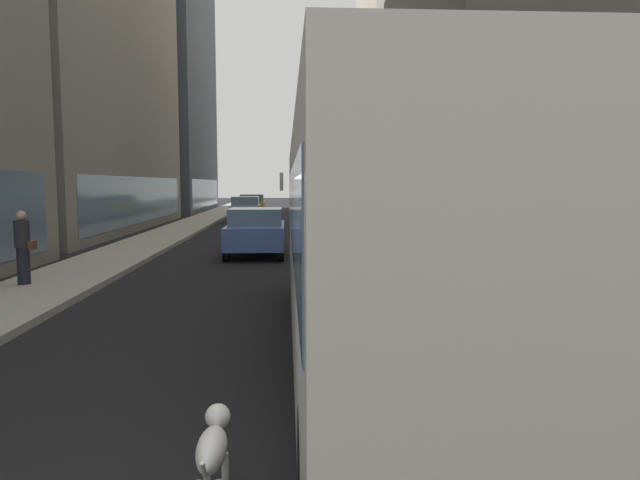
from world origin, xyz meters
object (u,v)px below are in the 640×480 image
(car_silver_sedan, at_px, (246,209))
(dalmatian_dog, at_px, (213,447))
(car_blue_hatchback, at_px, (256,231))
(car_white_van, at_px, (329,207))
(car_yellow_taxi, at_px, (252,205))
(pedestrian_with_handbag, at_px, (23,247))
(car_red_coupe, at_px, (320,202))
(transit_bus, at_px, (385,234))

(car_silver_sedan, height_order, dalmatian_dog, car_silver_sedan)
(car_blue_hatchback, bearing_deg, car_white_van, 78.54)
(car_blue_hatchback, relative_size, car_yellow_taxi, 1.06)
(car_blue_hatchback, bearing_deg, dalmatian_dog, -88.16)
(dalmatian_dog, relative_size, pedestrian_with_handbag, 0.57)
(car_silver_sedan, height_order, car_yellow_taxi, same)
(car_red_coupe, bearing_deg, car_white_van, -90.00)
(transit_bus, bearing_deg, car_white_van, 87.12)
(car_white_van, height_order, car_blue_hatchback, same)
(car_silver_sedan, xyz_separation_m, pedestrian_with_handbag, (-3.39, -23.85, 0.19))
(car_white_van, xyz_separation_m, car_yellow_taxi, (-5.60, 5.15, -0.00))
(car_white_van, height_order, car_silver_sedan, same)
(car_white_van, distance_m, pedestrian_with_handbag, 27.56)
(car_white_van, relative_size, pedestrian_with_handbag, 2.57)
(dalmatian_dog, xyz_separation_m, pedestrian_with_handbag, (-5.49, 9.33, 0.50))
(car_white_van, height_order, pedestrian_with_handbag, pedestrian_with_handbag)
(car_white_van, relative_size, car_blue_hatchback, 1.03)
(car_red_coupe, bearing_deg, car_yellow_taxi, -133.65)
(car_silver_sedan, bearing_deg, car_white_van, 21.45)
(car_blue_hatchback, bearing_deg, car_silver_sedan, 95.21)
(car_white_van, relative_size, car_silver_sedan, 1.05)
(car_blue_hatchback, xyz_separation_m, dalmatian_dog, (0.50, -15.65, -0.31))
(car_red_coupe, xyz_separation_m, pedestrian_with_handbag, (-8.99, -37.07, 0.19))
(car_white_van, xyz_separation_m, dalmatian_dog, (-3.50, -35.38, -0.31))
(transit_bus, relative_size, pedestrian_with_handbag, 6.82)
(car_yellow_taxi, height_order, pedestrian_with_handbag, pedestrian_with_handbag)
(car_red_coupe, distance_m, pedestrian_with_handbag, 38.14)
(car_blue_hatchback, relative_size, pedestrian_with_handbag, 2.51)
(transit_bus, distance_m, car_blue_hatchback, 12.30)
(transit_bus, distance_m, car_yellow_taxi, 37.13)
(pedestrian_with_handbag, bearing_deg, car_blue_hatchback, 51.72)
(car_yellow_taxi, xyz_separation_m, pedestrian_with_handbag, (-3.39, -31.20, 0.19))
(transit_bus, bearing_deg, dalmatian_dog, -117.65)
(car_red_coupe, distance_m, dalmatian_dog, 46.53)
(car_silver_sedan, bearing_deg, pedestrian_with_handbag, -98.08)
(car_white_van, distance_m, car_silver_sedan, 6.02)
(car_yellow_taxi, bearing_deg, transit_bus, -83.81)
(car_blue_hatchback, distance_m, car_silver_sedan, 17.60)
(car_silver_sedan, height_order, pedestrian_with_handbag, pedestrian_with_handbag)
(car_yellow_taxi, height_order, dalmatian_dog, car_yellow_taxi)
(transit_bus, height_order, car_yellow_taxi, transit_bus)
(car_silver_sedan, distance_m, car_yellow_taxi, 7.35)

